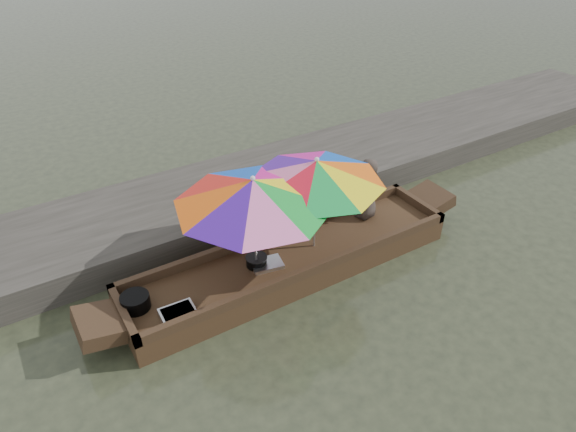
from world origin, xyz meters
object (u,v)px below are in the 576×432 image
umbrella_bow (255,225)px  boat_hull (291,263)px  tray_scallop (267,264)px  umbrella_stern (315,204)px  tray_crayfish (178,313)px  supply_bag (284,230)px  vendor (368,189)px  charcoal_grill (257,261)px  cooking_pot (135,302)px

umbrella_bow → boat_hull: bearing=0.0°
tray_scallop → umbrella_stern: (0.87, 0.04, 0.74)m
tray_crayfish → umbrella_bow: bearing=13.3°
supply_bag → umbrella_bow: bearing=-149.1°
tray_scallop → vendor: (2.10, 0.29, 0.51)m
charcoal_grill → umbrella_bow: bearing=-119.9°
supply_bag → umbrella_bow: size_ratio=0.13×
boat_hull → charcoal_grill: size_ratio=17.33×
cooking_pot → charcoal_grill: (1.81, -0.07, -0.03)m
vendor → cooking_pot: bearing=-22.8°
cooking_pot → tray_scallop: bearing=-4.7°
umbrella_stern → boat_hull: bearing=180.0°
boat_hull → umbrella_stern: size_ratio=2.62×
boat_hull → vendor: size_ratio=4.93×
tray_scallop → vendor: bearing=7.8°
tray_scallop → umbrella_bow: bearing=163.5°
boat_hull → umbrella_stern: umbrella_stern is taller
tray_crayfish → supply_bag: supply_bag is taller
tray_crayfish → supply_bag: size_ratio=1.64×
tray_crayfish → umbrella_stern: 2.52m
cooking_pot → umbrella_stern: umbrella_stern is taller
tray_crayfish → boat_hull: bearing=9.3°
supply_bag → umbrella_bow: 1.09m
boat_hull → vendor: bearing=8.5°
charcoal_grill → umbrella_stern: bearing=-2.8°
boat_hull → umbrella_stern: 1.04m
umbrella_bow → umbrella_stern: bearing=0.0°
tray_crayfish → umbrella_stern: umbrella_stern is taller
cooking_pot → supply_bag: size_ratio=1.39×
tray_scallop → supply_bag: (0.60, 0.49, 0.10)m
vendor → supply_bag: bearing=-32.4°
charcoal_grill → umbrella_stern: size_ratio=0.15×
boat_hull → tray_crayfish: tray_crayfish is taller
cooking_pot → tray_crayfish: cooking_pot is taller
cooking_pot → umbrella_stern: 2.89m
supply_bag → umbrella_stern: (0.27, -0.45, 0.65)m
cooking_pot → umbrella_stern: size_ratio=0.19×
umbrella_bow → tray_scallop: bearing=-16.5°
cooking_pot → umbrella_bow: (1.78, -0.11, 0.67)m
umbrella_stern → cooking_pot: bearing=177.7°
cooking_pot → charcoal_grill: cooking_pot is taller
umbrella_stern → umbrella_bow: bearing=180.0°
vendor → umbrella_stern: (-1.23, -0.24, 0.24)m
charcoal_grill → umbrella_bow: 0.71m
boat_hull → charcoal_grill: charcoal_grill is taller
charcoal_grill → umbrella_stern: 1.22m
cooking_pot → umbrella_bow: umbrella_bow is taller
boat_hull → cooking_pot: bearing=177.3°
charcoal_grill → vendor: (2.23, 0.20, 0.46)m
boat_hull → tray_crayfish: size_ratio=11.51×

